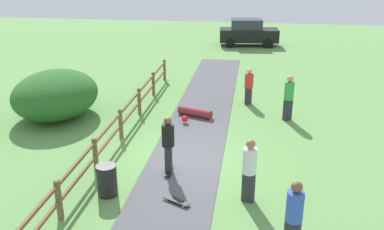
% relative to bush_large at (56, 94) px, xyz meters
% --- Properties ---
extents(ground_plane, '(60.00, 60.00, 0.00)m').
position_rel_bush_large_xyz_m(ground_plane, '(5.84, -3.00, -0.96)').
color(ground_plane, '#60934C').
extents(asphalt_path, '(2.40, 28.00, 0.02)m').
position_rel_bush_large_xyz_m(asphalt_path, '(5.84, -3.00, -0.95)').
color(asphalt_path, '#515156').
rests_on(asphalt_path, ground_plane).
extents(wooden_fence, '(0.12, 18.12, 1.10)m').
position_rel_bush_large_xyz_m(wooden_fence, '(3.24, -3.00, -0.29)').
color(wooden_fence, brown).
rests_on(wooden_fence, ground_plane).
extents(bush_large, '(3.29, 3.95, 1.92)m').
position_rel_bush_large_xyz_m(bush_large, '(0.00, 0.00, 0.00)').
color(bush_large, '#286023').
rests_on(bush_large, ground_plane).
extents(trash_bin, '(0.56, 0.56, 0.90)m').
position_rel_bush_large_xyz_m(trash_bin, '(4.04, -5.56, -0.51)').
color(trash_bin, black).
rests_on(trash_bin, ground_plane).
extents(skater_riding, '(0.41, 0.81, 1.82)m').
position_rel_bush_large_xyz_m(skater_riding, '(5.48, -4.09, 0.08)').
color(skater_riding, black).
rests_on(skater_riding, asphalt_path).
extents(skater_fallen, '(1.49, 1.35, 0.36)m').
position_rel_bush_large_xyz_m(skater_fallen, '(5.59, 0.72, -0.76)').
color(skater_fallen, maroon).
rests_on(skater_fallen, asphalt_path).
extents(skateboard_loose, '(0.80, 0.54, 0.08)m').
position_rel_bush_large_xyz_m(skateboard_loose, '(6.02, -5.73, -0.87)').
color(skateboard_loose, black).
rests_on(skateboard_loose, asphalt_path).
extents(bystander_white, '(0.48, 0.48, 1.83)m').
position_rel_bush_large_xyz_m(bystander_white, '(7.92, -5.32, 0.05)').
color(bystander_white, '#2D2D33').
rests_on(bystander_white, ground_plane).
extents(bystander_red, '(0.50, 0.50, 1.64)m').
position_rel_bush_large_xyz_m(bystander_red, '(7.74, 2.72, -0.06)').
color(bystander_red, '#2D2D33').
rests_on(bystander_red, ground_plane).
extents(bystander_green, '(0.53, 0.53, 1.86)m').
position_rel_bush_large_xyz_m(bystander_green, '(9.35, 0.99, 0.08)').
color(bystander_green, '#2D2D33').
rests_on(bystander_green, ground_plane).
extents(bystander_blue, '(0.52, 0.52, 1.81)m').
position_rel_bush_large_xyz_m(bystander_blue, '(8.93, -7.33, 0.04)').
color(bystander_blue, '#2D2D33').
rests_on(bystander_blue, ground_plane).
extents(parked_car_black, '(4.35, 2.33, 1.92)m').
position_rel_bush_large_xyz_m(parked_car_black, '(7.41, 15.78, 0.00)').
color(parked_car_black, black).
rests_on(parked_car_black, ground_plane).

